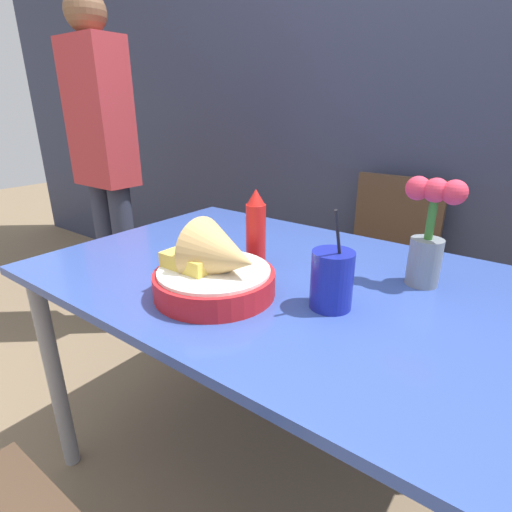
% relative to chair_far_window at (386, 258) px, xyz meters
% --- Properties ---
extents(ground_plane, '(12.00, 12.00, 0.00)m').
position_rel_chair_far_window_xyz_m(ground_plane, '(-0.02, -0.90, -0.52)').
color(ground_plane, '#7A664C').
extents(wall_window, '(7.00, 0.06, 2.60)m').
position_rel_chair_far_window_xyz_m(wall_window, '(-0.02, 0.21, 0.78)').
color(wall_window, '#2D334C').
rests_on(wall_window, ground_plane).
extents(dining_table, '(1.30, 0.89, 0.75)m').
position_rel_chair_far_window_xyz_m(dining_table, '(-0.02, -0.90, 0.14)').
color(dining_table, '#334C9E').
rests_on(dining_table, ground_plane).
extents(chair_far_window, '(0.40, 0.40, 0.88)m').
position_rel_chair_far_window_xyz_m(chair_far_window, '(0.00, 0.00, 0.00)').
color(chair_far_window, '#473323').
rests_on(chair_far_window, ground_plane).
extents(food_basket, '(0.29, 0.29, 0.19)m').
position_rel_chair_far_window_xyz_m(food_basket, '(-0.04, -1.10, 0.30)').
color(food_basket, red).
rests_on(food_basket, dining_table).
extents(ketchup_bottle, '(0.06, 0.06, 0.22)m').
position_rel_chair_far_window_xyz_m(ketchup_bottle, '(-0.09, -0.88, 0.34)').
color(ketchup_bottle, red).
rests_on(ketchup_bottle, dining_table).
extents(drink_cup, '(0.10, 0.10, 0.24)m').
position_rel_chair_far_window_xyz_m(drink_cup, '(0.20, -0.99, 0.30)').
color(drink_cup, '#192399').
rests_on(drink_cup, dining_table).
extents(flower_vase, '(0.14, 0.08, 0.27)m').
position_rel_chair_far_window_xyz_m(flower_vase, '(0.33, -0.74, 0.38)').
color(flower_vase, gray).
rests_on(flower_vase, dining_table).
extents(person_standing, '(0.32, 0.18, 1.66)m').
position_rel_chair_far_window_xyz_m(person_standing, '(-1.26, -0.58, 0.44)').
color(person_standing, '#2D3347').
rests_on(person_standing, ground_plane).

